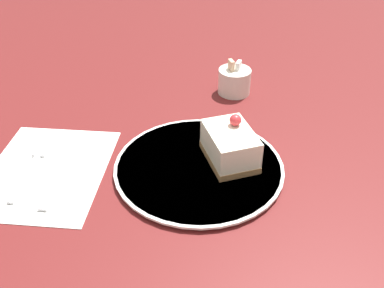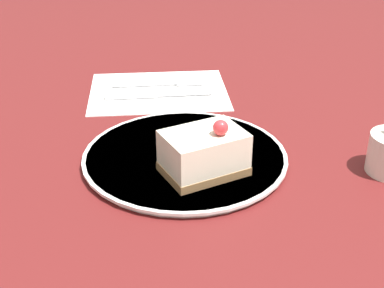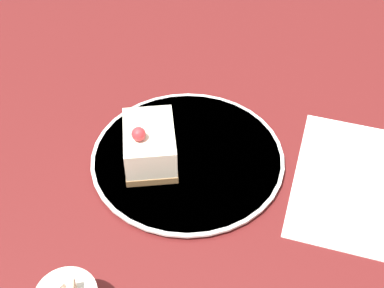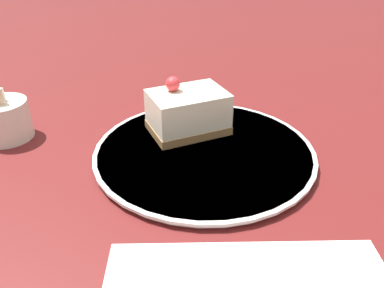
% 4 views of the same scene
% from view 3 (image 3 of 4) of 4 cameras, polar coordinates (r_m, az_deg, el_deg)
% --- Properties ---
extents(ground_plane, '(4.00, 4.00, 0.00)m').
position_cam_3_polar(ground_plane, '(0.78, -1.95, -3.50)').
color(ground_plane, '#5B1919').
extents(plate, '(0.29, 0.29, 0.01)m').
position_cam_3_polar(plate, '(0.79, -0.47, -1.50)').
color(plate, silver).
rests_on(plate, ground_plane).
extents(cake_slice, '(0.10, 0.12, 0.08)m').
position_cam_3_polar(cake_slice, '(0.77, -4.55, -0.08)').
color(cake_slice, olive).
rests_on(cake_slice, plate).
extents(napkin, '(0.22, 0.27, 0.00)m').
position_cam_3_polar(napkin, '(0.80, 17.89, -4.09)').
color(napkin, white).
rests_on(napkin, ground_plane).
extents(fork, '(0.03, 0.17, 0.00)m').
position_cam_3_polar(fork, '(0.80, 19.83, -5.16)').
color(fork, silver).
rests_on(fork, napkin).
extents(knife, '(0.03, 0.19, 0.00)m').
position_cam_3_polar(knife, '(0.81, 16.12, -2.61)').
color(knife, silver).
rests_on(knife, napkin).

